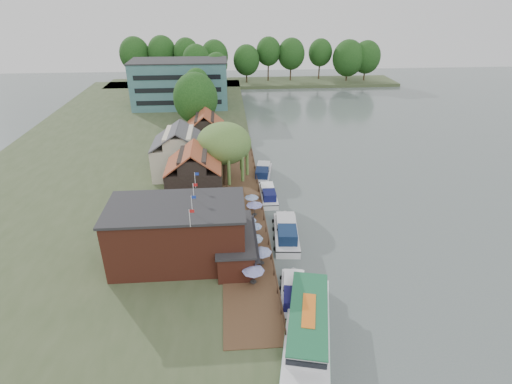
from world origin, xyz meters
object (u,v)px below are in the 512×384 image
object	(u,v)px
willow	(224,155)
umbrella_1	(261,257)
umbrella_5	(255,209)
hotel_block	(180,84)
umbrella_4	(247,225)
tour_boat	(308,329)
pub	(195,232)
cruiser_3	(263,171)
umbrella_0	(253,276)
umbrella_2	(253,243)
cruiser_1	(286,230)
cottage_b	(180,151)
cottage_c	(206,133)
umbrella_6	(252,202)
cruiser_2	(268,193)
swan	(326,337)
cottage_a	(194,174)
cruiser_0	(293,291)
umbrella_3	(254,231)

from	to	relation	value
willow	umbrella_1	bearing A→B (deg)	-79.84
umbrella_5	hotel_block	bearing A→B (deg)	104.06
umbrella_4	tour_boat	xyz separation A→B (m)	(4.54, -17.66, -0.64)
pub	cruiser_3	xyz separation A→B (m)	(10.11, 24.57, -3.49)
pub	umbrella_1	xyz separation A→B (m)	(7.46, -2.07, -2.36)
umbrella_0	umbrella_2	distance (m)	6.12
cruiser_1	tour_boat	xyz separation A→B (m)	(-0.60, -17.53, 0.34)
pub	cruiser_1	size ratio (longest dim) A/B	1.88
willow	cruiser_3	xyz separation A→B (m)	(6.61, 4.57, -5.06)
cottage_b	umbrella_0	world-z (taller)	cottage_b
cottage_c	tour_boat	distance (m)	47.99
umbrella_6	cruiser_2	distance (m)	5.82
cruiser_2	tour_boat	world-z (taller)	tour_boat
cottage_c	cruiser_1	bearing A→B (deg)	-68.61
pub	swan	world-z (taller)	pub
hotel_block	cottage_b	bearing A→B (deg)	-85.03
umbrella_2	cruiser_3	xyz separation A→B (m)	(3.41, 23.81, -1.13)
cottage_a	tour_boat	xyz separation A→B (m)	(11.80, -27.62, -3.60)
umbrella_5	umbrella_6	world-z (taller)	same
umbrella_6	swan	distance (m)	24.50
cruiser_0	umbrella_2	bearing A→B (deg)	125.54
cottage_b	umbrella_5	size ratio (longest dim) A/B	4.04
umbrella_0	umbrella_3	bearing A→B (deg)	85.30
cottage_c	umbrella_0	distance (m)	39.96
umbrella_0	umbrella_4	size ratio (longest dim) A/B	1.02
cruiser_0	cruiser_2	size ratio (longest dim) A/B	1.02
cottage_a	cruiser_0	bearing A→B (deg)	-62.35
hotel_block	umbrella_5	size ratio (longest dim) A/B	10.69
umbrella_2	cruiser_2	world-z (taller)	umbrella_2
cottage_c	umbrella_6	xyz separation A→B (m)	(7.25, -22.58, -2.96)
hotel_block	umbrella_3	size ratio (longest dim) A/B	10.69
umbrella_5	tour_boat	world-z (taller)	umbrella_5
umbrella_2	swan	size ratio (longest dim) A/B	5.58
cottage_c	umbrella_0	xyz separation A→B (m)	(6.29, -39.35, -2.96)
umbrella_3	umbrella_6	xyz separation A→B (m)	(0.23, 7.90, 0.00)
willow	umbrella_6	xyz separation A→B (m)	(3.75, -8.58, -3.93)
cottage_b	cruiser_2	size ratio (longest dim) A/B	1.08
cottage_a	umbrella_5	world-z (taller)	cottage_a
cottage_b	pub	bearing A→B (deg)	-80.91
umbrella_6	swan	world-z (taller)	umbrella_6
umbrella_5	cruiser_3	distance (m)	15.70
cruiser_2	umbrella_2	bearing A→B (deg)	-102.72
umbrella_3	cruiser_3	bearing A→B (deg)	81.66
umbrella_5	umbrella_3	bearing A→B (deg)	-94.86
cottage_c	umbrella_4	distance (m)	29.77
pub	cottage_b	bearing A→B (deg)	99.09
umbrella_3	umbrella_4	xyz separation A→B (m)	(-0.76, 1.53, 0.00)
pub	tour_boat	world-z (taller)	pub
cottage_b	willow	xyz separation A→B (m)	(7.50, -5.00, 0.96)
umbrella_1	umbrella_6	bearing A→B (deg)	90.87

